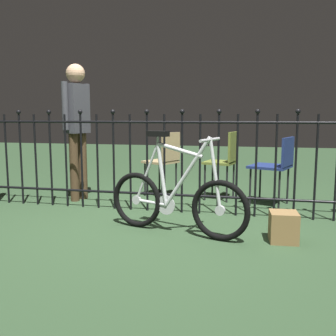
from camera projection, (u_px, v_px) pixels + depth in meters
ground_plane at (149, 225)px, 3.74m from camera, size 20.00×20.00×0.00m
iron_fence at (155, 158)px, 4.21m from camera, size 4.37×0.07×1.19m
bicycle at (176, 199)px, 3.43m from camera, size 1.34×0.50×0.93m
chair_tan at (165, 157)px, 5.01m from camera, size 0.50×0.50×0.85m
chair_olive at (225, 158)px, 4.80m from camera, size 0.44×0.44×0.87m
chair_navy at (277, 163)px, 4.49m from camera, size 0.56×0.56×0.82m
person_visitor at (77, 119)px, 4.74m from camera, size 0.25×0.46×1.70m
display_crate at (283, 227)px, 3.23m from camera, size 0.25×0.25×0.26m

